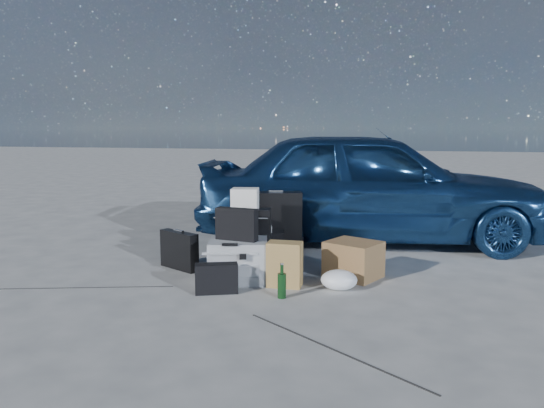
# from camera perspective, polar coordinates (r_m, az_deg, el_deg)

# --- Properties ---
(ground) EXTENTS (60.00, 60.00, 0.00)m
(ground) POSITION_cam_1_polar(r_m,az_deg,el_deg) (4.82, -2.25, -8.69)
(ground) COLOR #BBBBB6
(ground) RESTS_ON ground
(car) EXTENTS (4.36, 2.38, 1.40)m
(car) POSITION_cam_1_polar(r_m,az_deg,el_deg) (6.56, 10.49, 1.94)
(car) COLOR #234F87
(car) RESTS_ON ground
(pelican_case) EXTENTS (0.62, 0.56, 0.38)m
(pelican_case) POSITION_cam_1_polar(r_m,az_deg,el_deg) (4.91, -3.64, -6.06)
(pelican_case) COLOR #AEB1B3
(pelican_case) RESTS_ON ground
(laptop_bag) EXTENTS (0.40, 0.15, 0.29)m
(laptop_bag) POSITION_cam_1_polar(r_m,az_deg,el_deg) (4.84, -3.83, -2.18)
(laptop_bag) COLOR black
(laptop_bag) RESTS_ON pelican_case
(briefcase) EXTENTS (0.48, 0.32, 0.38)m
(briefcase) POSITION_cam_1_polar(r_m,az_deg,el_deg) (5.39, -9.96, -4.93)
(briefcase) COLOR black
(briefcase) RESTS_ON ground
(suitcase_left) EXTENTS (0.59, 0.36, 0.72)m
(suitcase_left) POSITION_cam_1_polar(r_m,az_deg,el_deg) (5.73, 0.41, -2.29)
(suitcase_left) COLOR black
(suitcase_left) RESTS_ON ground
(suitcase_right) EXTENTS (0.54, 0.28, 0.62)m
(suitcase_right) POSITION_cam_1_polar(r_m,az_deg,el_deg) (5.20, -3.04, -3.91)
(suitcase_right) COLOR black
(suitcase_right) RESTS_ON ground
(white_carton) EXTENTS (0.28, 0.24, 0.20)m
(white_carton) POSITION_cam_1_polar(r_m,az_deg,el_deg) (5.11, -2.92, 0.57)
(white_carton) COLOR silver
(white_carton) RESTS_ON suitcase_right
(duffel_bag) EXTENTS (0.72, 0.45, 0.34)m
(duffel_bag) POSITION_cam_1_polar(r_m,az_deg,el_deg) (5.57, -2.21, -4.60)
(duffel_bag) COLOR black
(duffel_bag) RESTS_ON ground
(flat_box_white) EXTENTS (0.45, 0.39, 0.07)m
(flat_box_white) POSITION_cam_1_polar(r_m,az_deg,el_deg) (5.54, -2.05, -2.55)
(flat_box_white) COLOR silver
(flat_box_white) RESTS_ON duffel_bag
(flat_box_black) EXTENTS (0.36, 0.30, 0.07)m
(flat_box_black) POSITION_cam_1_polar(r_m,az_deg,el_deg) (5.52, -2.19, -1.90)
(flat_box_black) COLOR black
(flat_box_black) RESTS_ON flat_box_white
(kraft_bag) EXTENTS (0.31, 0.19, 0.40)m
(kraft_bag) POSITION_cam_1_polar(r_m,az_deg,el_deg) (4.73, 1.37, -6.51)
(kraft_bag) COLOR #A67848
(kraft_bag) RESTS_ON ground
(cardboard_box) EXTENTS (0.58, 0.55, 0.34)m
(cardboard_box) POSITION_cam_1_polar(r_m,az_deg,el_deg) (5.08, 8.76, -5.92)
(cardboard_box) COLOR #986342
(cardboard_box) RESTS_ON ground
(plastic_bag) EXTENTS (0.36, 0.32, 0.18)m
(plastic_bag) POSITION_cam_1_polar(r_m,az_deg,el_deg) (4.70, 7.22, -8.10)
(plastic_bag) COLOR white
(plastic_bag) RESTS_ON ground
(messenger_bag) EXTENTS (0.39, 0.27, 0.25)m
(messenger_bag) POSITION_cam_1_polar(r_m,az_deg,el_deg) (4.59, -5.99, -7.96)
(messenger_bag) COLOR black
(messenger_bag) RESTS_ON ground
(green_bottle) EXTENTS (0.09, 0.09, 0.28)m
(green_bottle) POSITION_cam_1_polar(r_m,az_deg,el_deg) (4.43, 1.07, -8.31)
(green_bottle) COLOR black
(green_bottle) RESTS_ON ground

